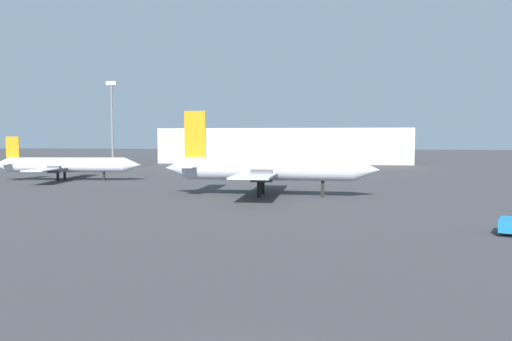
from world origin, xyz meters
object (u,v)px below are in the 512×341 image
airplane_on_taxiway (267,169)px  baggage_cart (509,225)px  airplane_distant (66,165)px  light_mast_left (112,121)px

airplane_on_taxiway → baggage_cart: airplane_on_taxiway is taller
airplane_on_taxiway → airplane_distant: size_ratio=1.06×
airplane_on_taxiway → airplane_distant: (-37.55, 17.22, -0.77)m
airplane_distant → light_mast_left: 28.26m
airplane_distant → baggage_cart: (58.94, -39.00, -2.00)m
airplane_on_taxiway → light_mast_left: 60.62m
airplane_on_taxiway → light_mast_left: light_mast_left is taller
baggage_cart → light_mast_left: size_ratio=0.13×
baggage_cart → light_mast_left: light_mast_left is taller
airplane_on_taxiway → baggage_cart: 30.65m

